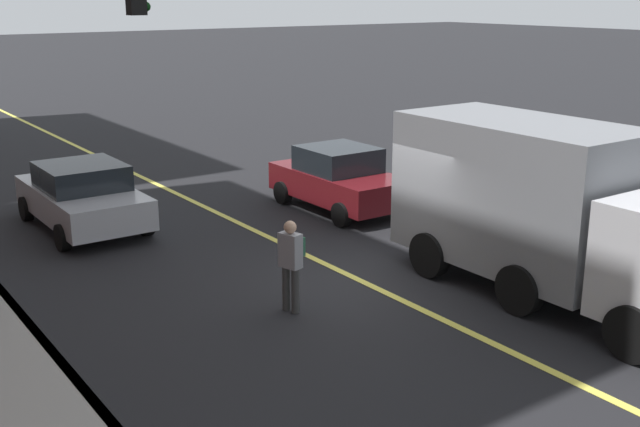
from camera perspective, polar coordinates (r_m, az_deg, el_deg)
The scene contains 8 objects.
ground at distance 15.20m, azimuth 2.78°, elevation -4.88°, with size 200.00×200.00×0.00m, color black.
curb_edge at distance 12.70m, azimuth -19.12°, elevation -9.78°, with size 80.00×0.16×0.15m, color slate.
lane_stripe_center at distance 15.20m, azimuth 2.78°, elevation -4.86°, with size 80.00×0.16×0.01m, color #D8CC4C.
car_silver at distance 19.11m, azimuth -17.07°, elevation 1.26°, with size 4.33×2.13×1.57m.
car_maroon at distance 19.90m, azimuth 1.41°, elevation 2.59°, with size 3.95×2.02×1.62m.
truck_gray at distance 14.59m, azimuth 16.48°, elevation 0.44°, with size 6.51×2.49×3.14m.
pedestrian_with_backpack at distance 13.42m, azimuth -2.13°, elevation -3.37°, with size 0.44×0.43×1.66m.
traffic_light_mast at distance 14.34m, azimuth -20.18°, elevation 10.18°, with size 0.28×3.45×6.20m.
Camera 1 is at (-11.18, 8.78, 5.40)m, focal length 43.51 mm.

